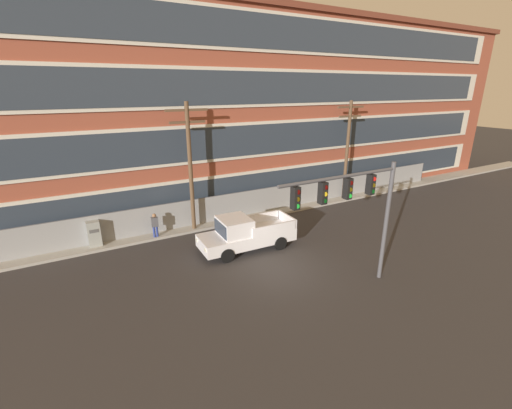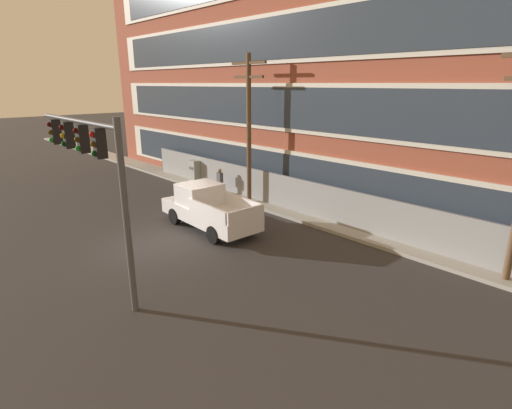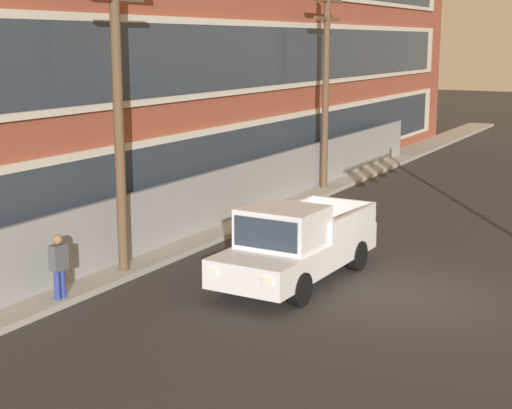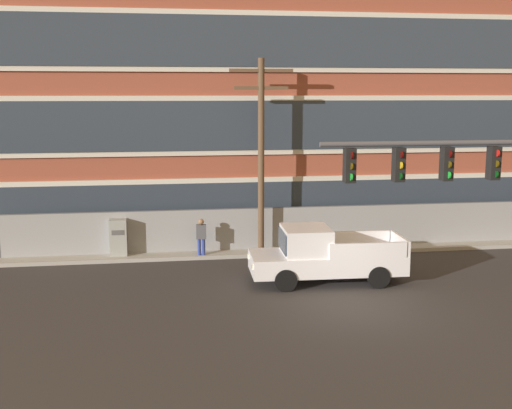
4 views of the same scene
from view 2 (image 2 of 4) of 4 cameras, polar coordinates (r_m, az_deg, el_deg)
name	(u,v)px [view 2 (image 2 of 4)]	position (r m, az deg, el deg)	size (l,w,h in m)	color
ground_plane	(153,246)	(17.79, -14.46, -5.78)	(160.00, 160.00, 0.00)	#333030
sidewalk_building_side	(279,208)	(22.15, 3.24, -0.50)	(80.00, 1.71, 0.16)	#9E9B93
brick_mill_building	(435,72)	(22.36, 24.24, 16.91)	(52.01, 9.23, 14.47)	brown
chain_link_fence	(351,210)	(19.19, 13.44, -0.83)	(34.64, 0.06, 1.97)	gray
traffic_signal_mast	(91,160)	(13.67, -22.48, 5.92)	(6.24, 0.43, 5.85)	#4C4C51
pickup_truck_white	(208,208)	(19.21, -6.92, -0.57)	(5.68, 2.26, 2.07)	silver
utility_pole_near_corner	(249,123)	(22.31, -1.03, 11.50)	(2.62, 0.26, 8.23)	brown
electrical_cabinet	(194,173)	(27.73, -8.78, 4.53)	(0.70, 0.52, 1.69)	#939993
pedestrian_near_cabinet	(220,180)	(24.74, -5.18, 3.47)	(0.42, 0.28, 1.69)	navy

